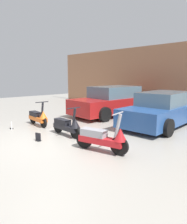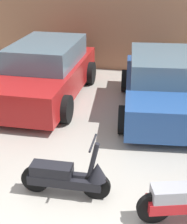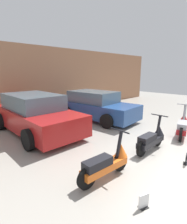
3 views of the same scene
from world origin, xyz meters
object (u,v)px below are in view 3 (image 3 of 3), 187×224
object	(u,v)px
scooter_front_left	(107,162)
car_rear_left	(36,114)
scooter_front_center	(183,125)
car_rear_center	(96,106)
placard_near_right_scooter	(186,160)
scooter_front_right	(152,139)
placard_near_left_scooter	(144,202)

from	to	relation	value
scooter_front_left	car_rear_left	xyz separation A→B (m)	(0.28, 3.96, 0.34)
scooter_front_center	car_rear_center	xyz separation A→B (m)	(-0.65, 3.86, 0.26)
car_rear_center	placard_near_right_scooter	size ratio (longest dim) A/B	16.10
scooter_front_right	car_rear_left	world-z (taller)	car_rear_left
placard_near_left_scooter	scooter_front_right	bearing A→B (deg)	25.78
scooter_front_right	placard_near_right_scooter	size ratio (longest dim) A/B	5.60
car_rear_center	scooter_front_left	bearing A→B (deg)	-47.48
car_rear_left	placard_near_left_scooter	distance (m)	5.05
scooter_front_right	scooter_front_left	bearing A→B (deg)	179.56
car_rear_center	scooter_front_center	bearing A→B (deg)	3.52
scooter_front_right	scooter_front_center	xyz separation A→B (m)	(1.94, -0.16, 0.03)
scooter_front_left	scooter_front_right	xyz separation A→B (m)	(2.01, 0.04, -0.00)
scooter_front_left	placard_near_left_scooter	bearing A→B (deg)	-98.83
car_rear_left	placard_near_left_scooter	world-z (taller)	car_rear_left
placard_near_right_scooter	scooter_front_right	bearing A→B (deg)	83.89
car_rear_left	car_rear_center	size ratio (longest dim) A/B	1.03
scooter_front_right	scooter_front_center	world-z (taller)	scooter_front_center
scooter_front_left	placard_near_left_scooter	world-z (taller)	scooter_front_left
scooter_front_left	scooter_front_center	xyz separation A→B (m)	(3.94, -0.13, 0.03)
scooter_front_right	placard_near_left_scooter	bearing A→B (deg)	-155.67
placard_near_left_scooter	scooter_front_center	bearing A→B (deg)	12.33
car_rear_center	placard_near_right_scooter	bearing A→B (deg)	-22.51
car_rear_center	scooter_front_right	bearing A→B (deg)	-25.23
car_rear_center	car_rear_left	bearing A→B (deg)	-100.37
scooter_front_right	placard_near_right_scooter	bearing A→B (deg)	-97.56
car_rear_left	placard_near_right_scooter	size ratio (longest dim) A/B	16.58
scooter_front_right	car_rear_center	xyz separation A→B (m)	(1.29, 3.70, 0.29)
placard_near_left_scooter	scooter_front_left	bearing A→B (deg)	79.06
car_rear_center	placard_near_left_scooter	world-z (taller)	car_rear_center
scooter_front_left	placard_near_right_scooter	xyz separation A→B (m)	(1.90, -0.99, -0.25)
car_rear_left	scooter_front_left	bearing A→B (deg)	-4.27
scooter_front_right	car_rear_center	world-z (taller)	car_rear_center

